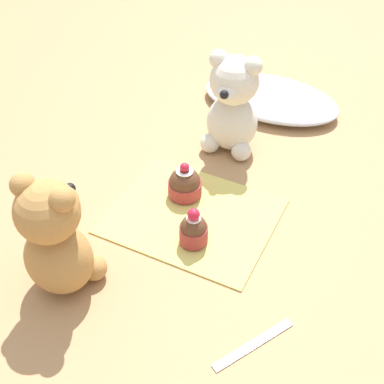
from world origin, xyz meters
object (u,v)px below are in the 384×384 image
object	(u,v)px
teddy_bear_cream	(233,105)
cupcake_near_cream_bear	(185,184)
teddy_bear_tan	(56,239)
teaspoon	(253,344)
cupcake_near_tan_bear	(194,229)

from	to	relation	value
teddy_bear_cream	cupcake_near_cream_bear	world-z (taller)	teddy_bear_cream
teddy_bear_tan	cupcake_near_cream_bear	bearing A→B (deg)	-106.50
teddy_bear_cream	cupcake_near_cream_bear	xyz separation A→B (m)	(-0.02, -0.16, -0.07)
teaspoon	teddy_bear_cream	bearing A→B (deg)	-122.36
teddy_bear_tan	cupcake_near_cream_bear	distance (m)	0.27
cupcake_near_tan_bear	teddy_bear_cream	bearing A→B (deg)	100.43
cupcake_near_tan_bear	teaspoon	xyz separation A→B (m)	(0.15, -0.13, -0.03)
cupcake_near_cream_bear	cupcake_near_tan_bear	distance (m)	0.11
cupcake_near_cream_bear	teddy_bear_tan	bearing A→B (deg)	-106.34
cupcake_near_tan_bear	teaspoon	bearing A→B (deg)	-40.23
cupcake_near_cream_bear	cupcake_near_tan_bear	world-z (taller)	cupcake_near_tan_bear
cupcake_near_cream_bear	teaspoon	distance (m)	0.31
cupcake_near_tan_bear	cupcake_near_cream_bear	bearing A→B (deg)	123.96
teddy_bear_cream	cupcake_near_tan_bear	xyz separation A→B (m)	(0.05, -0.26, -0.06)
teddy_bear_tan	teddy_bear_cream	bearing A→B (deg)	-102.18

